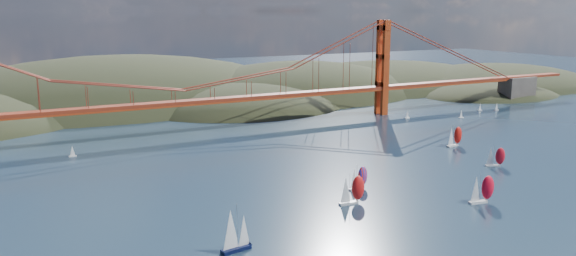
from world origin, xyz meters
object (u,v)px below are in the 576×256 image
Objects in this scene: sloop_navy at (235,231)px; racer_rwb at (358,177)px; racer_2 at (495,156)px; racer_3 at (454,136)px; racer_1 at (482,189)px; racer_0 at (352,189)px.

sloop_navy is 1.43× the size of racer_rwb.
racer_3 reaches higher than racer_2.
racer_1 is (83.46, -1.73, -0.85)m from sloop_navy.
racer_1 is 1.16× the size of racer_2.
racer_rwb is at bearing -155.93° from racer_2.
sloop_navy is 1.27× the size of racer_3.
sloop_navy is 49.14m from racer_0.
racer_0 reaches higher than racer_2.
racer_1 is at bearing -56.22° from racer_rwb.
racer_1 is 1.13× the size of racer_rwb.
racer_0 is at bearing -147.02° from racer_2.
racer_3 reaches higher than racer_rwb.
racer_rwb reaches higher than racer_2.
racer_rwb is (-74.07, -31.98, -0.50)m from racer_3.
sloop_navy is 143.83m from racer_3.
sloop_navy reaches higher than racer_1.
racer_rwb is (-64.08, 0.85, 0.11)m from racer_2.
racer_0 is 1.15× the size of racer_rwb.
racer_1 is (37.16, -18.19, -0.10)m from racer_0.
racer_1 is 47.16m from racer_2.
racer_2 is (120.74, 27.14, -1.50)m from sloop_navy.
racer_rwb is (-26.80, 29.71, -0.54)m from racer_1.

